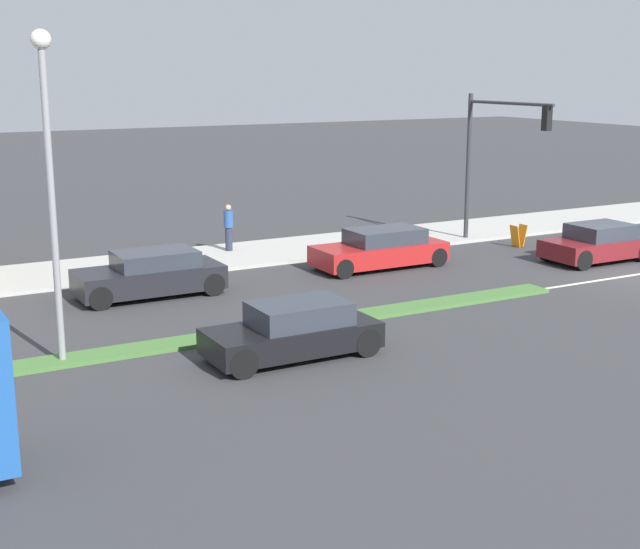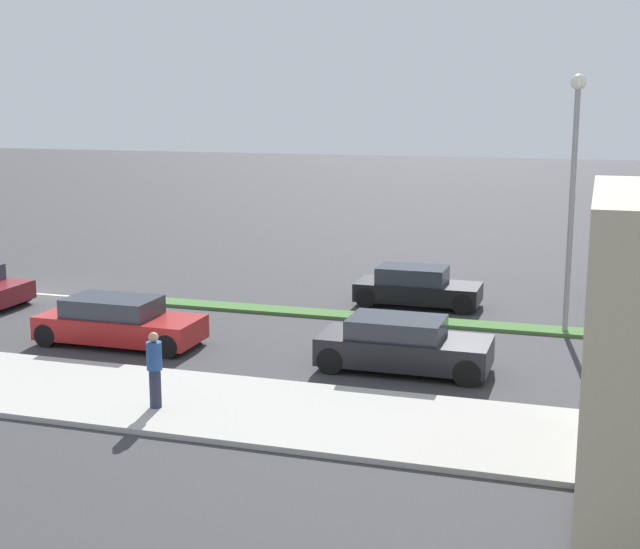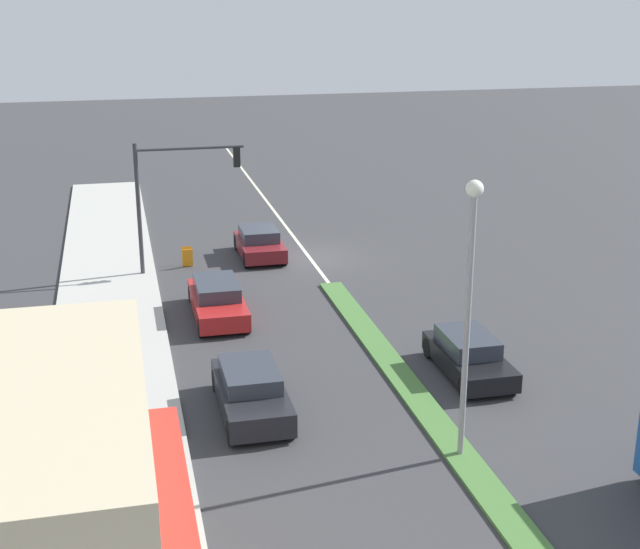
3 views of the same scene
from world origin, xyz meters
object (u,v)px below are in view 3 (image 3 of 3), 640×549
Objects in this scene: warning_aframe_sign at (187,257)px; hatchback_red at (217,300)px; sedan_maroon at (259,243)px; suv_black at (469,356)px; traffic_signal_main at (172,185)px; sedan_dark at (251,391)px; pedestrian at (87,337)px; street_lamp at (469,286)px.

hatchback_red is at bearing 94.79° from warning_aframe_sign.
suv_black is at bearing 107.12° from sedan_maroon.
sedan_dark is (-1.12, 13.77, -3.24)m from traffic_signal_main.
traffic_signal_main is 15.52m from suv_black.
pedestrian reaches higher than warning_aframe_sign.
pedestrian is at bearing 69.07° from traffic_signal_main.
sedan_maroon reaches higher than suv_black.
sedan_maroon is (4.40, -14.29, 0.00)m from suv_black.
suv_black is 1.07× the size of sedan_maroon.
suv_black is 0.95× the size of sedan_dark.
street_lamp is 1.60× the size of hatchback_red.
warning_aframe_sign is 3.42m from sedan_maroon.
street_lamp is at bearing 139.31° from pedestrian.
sedan_maroon is (-2.80, -15.38, -0.02)m from sedan_dark.
sedan_dark is at bearing 92.15° from warning_aframe_sign.
pedestrian is 0.37× the size of hatchback_red.
warning_aframe_sign is 0.19× the size of sedan_dark.
pedestrian is (3.54, 9.26, -2.88)m from traffic_signal_main.
warning_aframe_sign is 0.18× the size of hatchback_red.
warning_aframe_sign is (-0.57, -0.93, -3.47)m from traffic_signal_main.
traffic_signal_main is 1.30× the size of sedan_dark.
street_lamp reaches higher than traffic_signal_main.
traffic_signal_main is 18.63m from street_lamp.
sedan_dark is (-4.67, 4.52, -0.35)m from pedestrian.
suv_black is (-7.75, 13.62, 0.21)m from warning_aframe_sign.
traffic_signal_main is 5.35m from sedan_maroon.
sedan_dark is at bearing 79.68° from sedan_maroon.
street_lamp is 8.80× the size of warning_aframe_sign.
traffic_signal_main reaches higher than sedan_maroon.
pedestrian is 6.50m from sedan_dark.
pedestrian is 0.45× the size of sedan_maroon.
warning_aframe_sign is at bearing -85.21° from hatchback_red.
sedan_dark is at bearing 8.60° from suv_black.
suv_black is at bearing 135.67° from hatchback_red.
hatchback_red reaches higher than warning_aframe_sign.
sedan_dark is (-0.55, 14.71, 0.24)m from warning_aframe_sign.
hatchback_red is (-0.55, 6.58, 0.22)m from warning_aframe_sign.
street_lamp is 1.80× the size of suv_black.
hatchback_red is 1.21× the size of sedan_maroon.
street_lamp is at bearing 142.80° from sedan_dark.
sedan_dark is at bearing 135.92° from pedestrian.
pedestrian is at bearing 55.49° from sedan_maroon.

